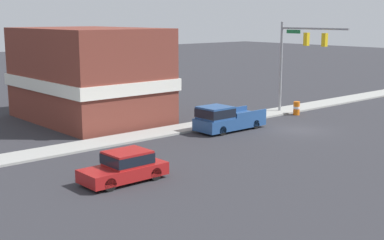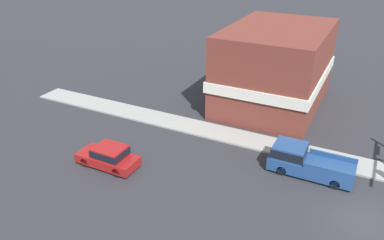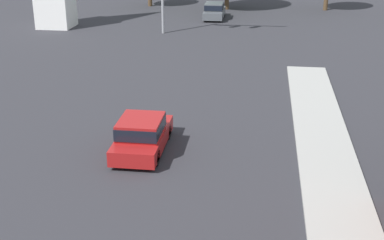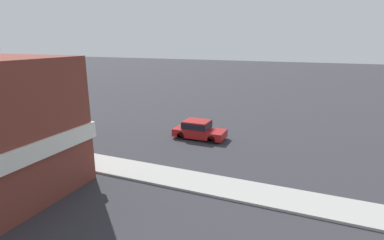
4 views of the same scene
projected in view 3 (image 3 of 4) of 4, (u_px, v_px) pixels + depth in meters
car_lead at (142, 134)px, 22.43m from camera, size 1.88×4.33×1.53m
car_distant at (214, 10)px, 49.76m from camera, size 1.77×4.36×1.49m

